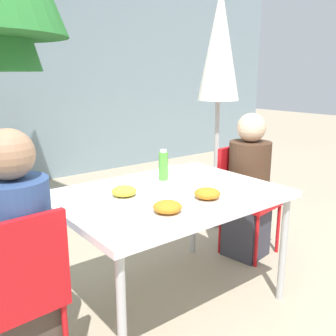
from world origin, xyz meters
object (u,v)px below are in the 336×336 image
at_px(person_left, 20,265).
at_px(closed_umbrella, 219,53).
at_px(salad_bowl, 177,172).
at_px(chair_left, 17,289).
at_px(bottle, 163,165).
at_px(chair_right, 243,190).
at_px(person_right, 248,190).
at_px(drinking_cup, 84,197).

relative_size(person_left, closed_umbrella, 0.55).
xyz_separation_m(person_left, salad_bowl, (1.20, 0.31, 0.19)).
distance_m(chair_left, bottle, 1.21).
xyz_separation_m(chair_right, closed_umbrella, (0.29, 0.60, 1.12)).
bearing_deg(bottle, person_right, -7.41).
height_order(person_right, closed_umbrella, closed_umbrella).
xyz_separation_m(person_left, bottle, (1.06, 0.28, 0.26)).
distance_m(chair_left, closed_umbrella, 2.65).
bearing_deg(person_right, drinking_cup, -5.93).
bearing_deg(person_left, bottle, 11.75).
bearing_deg(bottle, drinking_cup, -166.73).
bearing_deg(closed_umbrella, person_left, -158.05).
distance_m(bottle, drinking_cup, 0.68).
bearing_deg(chair_right, drinking_cup, -2.65).
bearing_deg(chair_left, person_right, 4.78).
height_order(drinking_cup, salad_bowl, drinking_cup).
xyz_separation_m(chair_right, person_right, (-0.04, -0.09, 0.03)).
xyz_separation_m(bottle, drinking_cup, (-0.66, -0.16, -0.05)).
height_order(bottle, drinking_cup, bottle).
bearing_deg(closed_umbrella, chair_right, -115.76).
bearing_deg(closed_umbrella, bottle, -151.99).
distance_m(chair_right, salad_bowl, 0.72).
distance_m(person_left, closed_umbrella, 2.55).
bearing_deg(chair_right, person_right, 57.94).
xyz_separation_m(person_right, closed_umbrella, (0.33, 0.69, 1.09)).
xyz_separation_m(chair_left, person_right, (1.88, 0.27, 0.03)).
bearing_deg(chair_left, person_left, 57.94).
relative_size(chair_left, chair_right, 1.00).
bearing_deg(person_left, salad_bowl, 11.29).
relative_size(chair_left, bottle, 4.24).
bearing_deg(person_right, person_left, -2.41).
bearing_deg(drinking_cup, person_left, -162.06).
height_order(closed_umbrella, salad_bowl, closed_umbrella).
xyz_separation_m(person_left, closed_umbrella, (2.16, 0.87, 1.05)).
bearing_deg(chair_right, closed_umbrella, -123.89).
distance_m(chair_right, closed_umbrella, 1.30).
relative_size(chair_left, closed_umbrella, 0.40).
distance_m(chair_left, drinking_cup, 0.57).
bearing_deg(person_right, closed_umbrella, -123.67).
height_order(person_right, drinking_cup, person_right).
relative_size(closed_umbrella, bottle, 10.68).
relative_size(chair_left, drinking_cup, 8.09).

